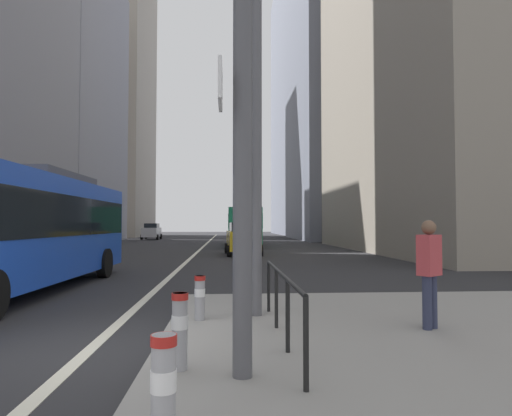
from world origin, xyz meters
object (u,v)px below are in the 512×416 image
bollard_back (200,295)px  pedestrian_waiting (429,268)px  traffic_signal_gantry (20,13)px  car_oncoming_mid (152,231)px  car_receding_near (243,238)px  city_bus_red_receding (244,224)px  city_bus_blue_oncoming (19,224)px  car_receding_far (240,231)px  street_lamp_post (256,42)px  bollard_left (163,388)px  bollard_right (180,327)px

bollard_back → pedestrian_waiting: bearing=-13.4°
traffic_signal_gantry → bollard_back: size_ratio=9.33×
car_oncoming_mid → car_receding_near: same height
city_bus_red_receding → city_bus_blue_oncoming: bearing=-105.1°
car_oncoming_mid → traffic_signal_gantry: size_ratio=0.57×
car_receding_near → car_receding_far: same height
city_bus_blue_oncoming → street_lamp_post: street_lamp_post is taller
car_oncoming_mid → street_lamp_post: 47.00m
car_receding_near → street_lamp_post: 18.71m
street_lamp_post → bollard_left: size_ratio=9.13×
car_oncoming_mid → bollard_right: size_ratio=4.65×
car_oncoming_mid → street_lamp_post: size_ratio=0.51×
city_bus_blue_oncoming → car_oncoming_mid: 42.09m
car_oncoming_mid → city_bus_red_receding: bearing=-57.3°
pedestrian_waiting → bollard_back: bearing=166.6°
bollard_left → bollard_back: 4.55m
bollard_left → bollard_right: size_ratio=0.99×
bollard_left → city_bus_red_receding: bearing=87.0°
car_receding_near → pedestrian_waiting: size_ratio=2.50×
traffic_signal_gantry → city_bus_blue_oncoming: bearing=114.4°
pedestrian_waiting → street_lamp_post: bearing=155.8°
car_oncoming_mid → street_lamp_post: street_lamp_post is taller
city_bus_red_receding → car_receding_far: size_ratio=2.45×
bollard_left → city_bus_blue_oncoming: bearing=120.1°
bollard_right → car_receding_near: bearing=86.1°
city_bus_blue_oncoming → pedestrian_waiting: size_ratio=6.27×
car_oncoming_mid → car_receding_near: 29.37m
bollard_back → street_lamp_post: bearing=18.0°
street_lamp_post → city_bus_red_receding: bearing=88.4°
city_bus_blue_oncoming → traffic_signal_gantry: size_ratio=1.52×
city_bus_red_receding → car_receding_near: bearing=-92.3°
bollard_left → pedestrian_waiting: (3.73, 3.66, 0.49)m
city_bus_red_receding → car_receding_near: 11.13m
city_bus_blue_oncoming → street_lamp_post: bearing=-32.5°
car_receding_near → street_lamp_post: (-0.36, -18.21, 4.29)m
city_bus_red_receding → street_lamp_post: (-0.82, -29.30, 3.45)m
city_bus_blue_oncoming → car_receding_far: (7.11, 42.89, -0.85)m
car_receding_near → bollard_right: bearing=-93.9°
car_receding_far → traffic_signal_gantry: 50.27m
traffic_signal_gantry → bollard_back: (1.80, 2.94, -3.58)m
city_bus_red_receding → car_receding_far: city_bus_red_receding is taller
car_receding_near → street_lamp_post: size_ratio=0.55×
pedestrian_waiting → traffic_signal_gantry: bearing=-159.8°
traffic_signal_gantry → bollard_right: traffic_signal_gantry is taller
bollard_back → bollard_right: bearing=-91.4°
car_receding_far → bollard_right: size_ratio=5.10×
car_receding_far → bollard_left: size_ratio=5.15×
car_oncoming_mid → pedestrian_waiting: size_ratio=2.35×
car_receding_near → pedestrian_waiting: 19.58m
city_bus_blue_oncoming → car_receding_near: city_bus_blue_oncoming is taller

